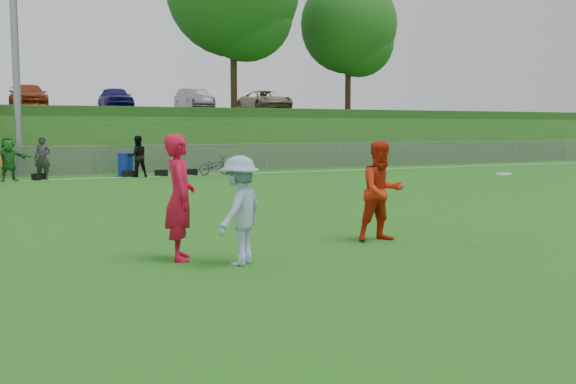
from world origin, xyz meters
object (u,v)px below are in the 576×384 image
recycling_bin (126,165)px  player_blue (240,210)px  bicycle (215,165)px  frisbee (504,174)px  player_red_left (180,197)px  player_red_center (382,191)px

recycling_bin → player_blue: bearing=-95.7°
bicycle → frisbee: bearing=164.1°
player_red_left → player_blue: 1.01m
player_red_center → recycling_bin: 17.60m
player_red_left → player_blue: (0.71, -0.71, -0.16)m
player_red_left → frisbee: size_ratio=7.66×
player_red_left → frisbee: 5.43m
player_blue → bicycle: size_ratio=1.05×
player_red_left → player_red_center: bearing=-75.5°
player_red_left → bicycle: (6.15, 16.80, -0.56)m
player_red_center → recycling_bin: (-1.19, 17.56, -0.41)m
player_red_left → recycling_bin: player_red_left is taller
player_red_center → bicycle: size_ratio=1.16×
frisbee → player_blue: bearing=173.2°
player_red_left → frisbee: (5.27, -1.25, 0.28)m
recycling_bin → bicycle: size_ratio=0.63×
player_blue → frisbee: player_blue is taller
player_blue → frisbee: size_ratio=6.41×
player_red_center → bicycle: bearing=82.8°
player_red_center → bicycle: (2.42, 16.69, -0.49)m
recycling_bin → player_red_left: bearing=-98.2°
frisbee → player_red_left: bearing=166.7°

